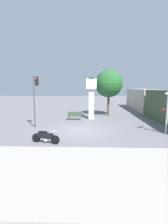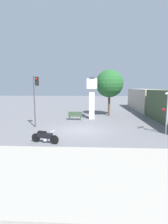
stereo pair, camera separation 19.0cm
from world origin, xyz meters
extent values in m
plane|color=slate|center=(0.00, 0.00, 0.00)|extent=(120.00, 120.00, 0.00)
cube|color=#9E998E|center=(0.00, -7.56, 0.05)|extent=(36.00, 6.00, 0.10)
cylinder|color=black|center=(-1.50, -3.75, 0.30)|extent=(0.60, 0.26, 0.60)
cylinder|color=black|center=(-2.88, -3.36, 0.30)|extent=(0.60, 0.26, 0.60)
cube|color=black|center=(-2.19, -3.56, 0.52)|extent=(1.11, 0.51, 0.36)
cube|color=black|center=(-2.38, -3.50, 0.75)|extent=(0.60, 0.38, 0.10)
cylinder|color=silver|center=(-2.14, -3.57, 0.27)|extent=(0.32, 0.27, 0.28)
cube|color=silver|center=(-1.60, -3.72, 0.88)|extent=(0.18, 0.44, 0.04)
cube|color=white|center=(0.91, 5.72, 1.77)|extent=(0.62, 0.62, 3.54)
cube|color=white|center=(0.91, 5.72, 4.13)|extent=(1.18, 1.18, 1.18)
cylinder|color=white|center=(0.91, 5.12, 4.13)|extent=(0.94, 0.02, 0.94)
cone|color=#333338|center=(0.91, 5.72, 4.82)|extent=(1.42, 1.42, 0.20)
cube|color=#ADA393|center=(9.41, 14.68, 1.70)|extent=(2.80, 11.30, 3.40)
cylinder|color=#47474C|center=(-4.37, 1.09, 2.38)|extent=(0.12, 0.12, 4.75)
cube|color=black|center=(-4.07, 1.09, 4.25)|extent=(0.28, 0.24, 0.80)
sphere|color=red|center=(-4.07, 0.94, 4.45)|extent=(0.16, 0.16, 0.16)
cylinder|color=#B7B7BC|center=(6.89, -0.86, 1.80)|extent=(0.14, 0.14, 3.60)
cube|color=white|center=(6.89, -0.86, 3.25)|extent=(0.82, 0.82, 0.14)
sphere|color=red|center=(6.54, -0.91, 1.98)|extent=(0.20, 0.20, 0.20)
cylinder|color=brown|center=(3.16, 8.16, 1.38)|extent=(0.30, 0.30, 2.76)
sphere|color=#235B28|center=(3.16, 8.16, 4.18)|extent=(3.55, 3.55, 3.55)
cube|color=#384C38|center=(-1.00, 4.87, 0.45)|extent=(1.60, 0.44, 0.08)
cube|color=#384C38|center=(-1.00, 5.06, 0.70)|extent=(1.60, 0.06, 0.44)
cube|color=#384C38|center=(-1.64, 4.87, 0.21)|extent=(0.08, 0.35, 0.41)
cube|color=#384C38|center=(-0.36, 4.87, 0.21)|extent=(0.08, 0.35, 0.41)
camera|label=1|loc=(0.80, -14.75, 3.73)|focal=28.00mm
camera|label=2|loc=(0.99, -14.74, 3.73)|focal=28.00mm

